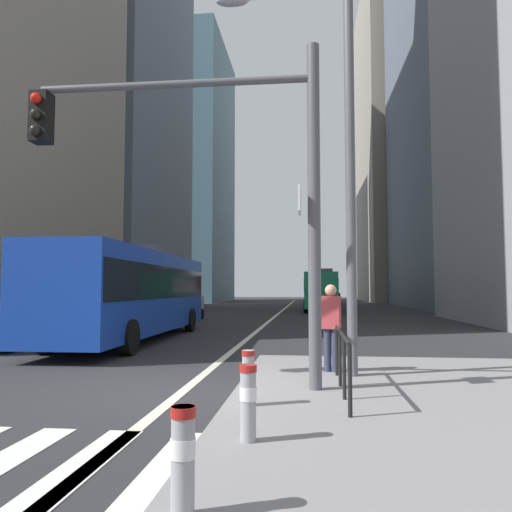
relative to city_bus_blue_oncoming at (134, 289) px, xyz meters
name	(u,v)px	position (x,y,z in m)	size (l,w,h in m)	color
ground_plane	(270,321)	(3.98, 11.55, -1.84)	(160.00, 160.00, 0.00)	#28282B
lane_centre_line	(280,312)	(3.98, 21.55, -1.83)	(0.20, 80.00, 0.01)	beige
office_tower_left_mid	(118,68)	(-12.02, 27.62, 21.33)	(10.27, 19.01, 46.32)	slate
office_tower_left_far	(182,174)	(-12.02, 52.24, 16.77)	(12.64, 18.45, 37.21)	slate
office_tower_right_mid	(457,85)	(20.98, 32.39, 20.17)	(10.42, 22.61, 44.02)	slate
office_tower_right_far	(408,143)	(20.98, 56.98, 21.60)	(13.20, 22.20, 46.86)	gray
city_bus_blue_oncoming	(134,289)	(0.00, 0.00, 0.00)	(2.85, 11.92, 3.40)	#14389E
sedan_white_oncoming	(13,316)	(-3.17, -2.26, -0.85)	(2.15, 4.35, 1.94)	silver
city_bus_red_receding	(321,289)	(7.26, 24.54, 0.00)	(2.89, 10.71, 3.40)	#198456
city_bus_red_distant	(319,289)	(7.42, 44.51, 0.00)	(2.79, 11.33, 3.40)	red
car_oncoming_mid	(180,303)	(-1.22, 10.82, -0.85)	(2.17, 4.52, 1.94)	silver
car_receding_near	(330,297)	(8.38, 35.20, -0.85)	(2.18, 4.22, 1.94)	black
car_receding_far	(322,297)	(7.51, 34.14, -0.85)	(2.15, 4.30, 1.94)	#B2A899
traffic_signal_gantry	(216,163)	(4.61, -8.67, 2.23)	(5.31, 0.65, 6.00)	#515156
street_lamp_post	(350,118)	(7.08, -7.27, 3.45)	(5.50, 0.32, 8.00)	#56565B
bollard_front	(183,455)	(5.29, -13.45, -1.23)	(0.20, 0.20, 0.81)	#99999E
bollard_left	(248,398)	(5.56, -11.59, -1.22)	(0.20, 0.20, 0.84)	#99999E
bollard_right	(248,374)	(5.35, -9.91, -1.24)	(0.20, 0.20, 0.80)	#99999E
pedestrian_railing	(342,350)	(6.78, -8.84, -1.00)	(0.06, 3.22, 0.98)	black
pedestrian_waiting	(331,323)	(6.69, -6.82, -0.69)	(0.43, 0.32, 1.79)	#2D334C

